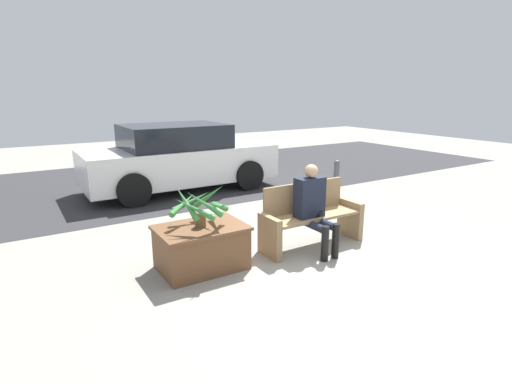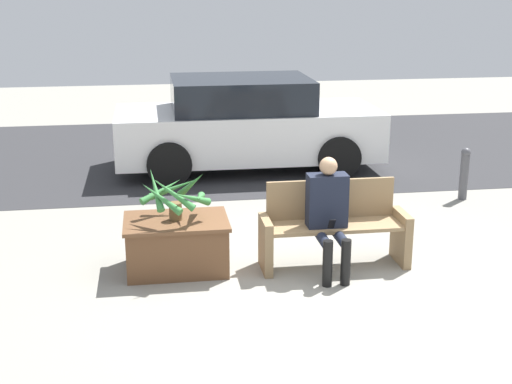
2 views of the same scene
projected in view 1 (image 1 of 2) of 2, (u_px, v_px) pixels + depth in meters
The scene contains 8 objects.
ground_plane at pixel (327, 257), 5.57m from camera, with size 30.00×30.00×0.00m, color gray.
road_surface at pixel (173, 178), 10.52m from camera, with size 20.00×6.00×0.01m, color #2D2D30.
bench at pixel (310, 217), 5.92m from camera, with size 1.62×0.49×0.93m.
person_seated at pixel (314, 204), 5.65m from camera, with size 0.43×0.63×1.26m.
planter_box at pixel (201, 246), 5.17m from camera, with size 1.12×0.79×0.58m.
potted_plant at pixel (201, 205), 5.02m from camera, with size 0.78×0.79×0.56m.
parked_car at pixel (179, 158), 9.20m from camera, with size 4.30×1.98×1.52m.
bollard_post at pixel (336, 176), 8.92m from camera, with size 0.14×0.14×0.76m.
Camera 1 is at (-3.57, -3.87, 2.27)m, focal length 28.00 mm.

